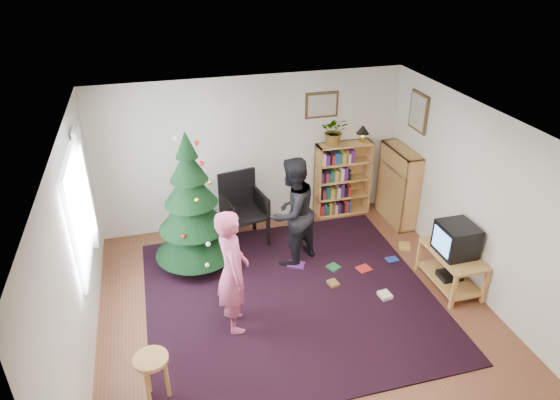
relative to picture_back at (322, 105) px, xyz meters
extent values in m
plane|color=brown|center=(-1.15, -2.48, -1.95)|extent=(5.00, 5.00, 0.00)
plane|color=white|center=(-1.15, -2.48, 0.55)|extent=(5.00, 5.00, 0.00)
cube|color=silver|center=(-1.15, 0.02, -0.70)|extent=(5.00, 0.02, 2.50)
cube|color=silver|center=(-1.15, -4.97, -0.70)|extent=(5.00, 0.02, 2.50)
cube|color=silver|center=(-3.65, -2.48, -0.70)|extent=(0.02, 5.00, 2.50)
cube|color=silver|center=(1.35, -2.48, -0.70)|extent=(0.02, 5.00, 2.50)
cube|color=black|center=(-1.15, -2.17, -1.94)|extent=(3.80, 3.60, 0.02)
cube|color=silver|center=(-3.62, -1.88, -0.45)|extent=(0.04, 1.20, 1.40)
cube|color=white|center=(-3.58, -1.18, -0.45)|extent=(0.06, 0.35, 1.60)
cube|color=#4C3319|center=(0.00, 0.00, 0.00)|extent=(0.55, 0.03, 0.42)
cube|color=beige|center=(0.00, 0.00, 0.00)|extent=(0.47, 0.01, 0.34)
cube|color=#4C3319|center=(1.33, -0.73, 0.00)|extent=(0.03, 0.50, 0.60)
cube|color=beige|center=(1.33, -0.73, 0.00)|extent=(0.01, 0.42, 0.52)
cylinder|color=#3F2816|center=(-2.27, -1.08, -1.84)|extent=(0.11, 0.11, 0.23)
cone|color=black|center=(-2.27, -1.08, -1.40)|extent=(1.17, 1.17, 0.66)
cone|color=black|center=(-2.27, -1.08, -1.00)|extent=(0.98, 0.98, 0.58)
cone|color=black|center=(-2.27, -1.08, -0.64)|extent=(0.75, 0.75, 0.52)
cone|color=black|center=(-2.27, -1.08, -0.32)|extent=(0.53, 0.53, 0.45)
cone|color=black|center=(-2.27, -1.08, -0.02)|extent=(0.30, 0.30, 0.38)
cube|color=#C48746|center=(0.39, -0.14, -1.30)|extent=(0.95, 0.30, 1.30)
cube|color=#C48746|center=(0.39, -0.14, -0.66)|extent=(0.95, 0.30, 0.03)
cube|color=#C48746|center=(1.19, -0.62, -1.30)|extent=(0.30, 0.95, 1.30)
cube|color=#C48746|center=(1.19, -0.62, -0.66)|extent=(0.30, 0.95, 0.03)
cube|color=#C48746|center=(1.07, -2.51, -1.42)|extent=(0.53, 0.95, 0.04)
cube|color=#C48746|center=(0.84, -2.95, -1.69)|extent=(0.05, 0.05, 0.51)
cube|color=#C48746|center=(1.30, -2.95, -1.69)|extent=(0.05, 0.05, 0.51)
cube|color=#C48746|center=(0.84, -2.06, -1.69)|extent=(0.05, 0.05, 0.51)
cube|color=#C48746|center=(1.30, -2.06, -1.69)|extent=(0.05, 0.05, 0.51)
cube|color=#C48746|center=(1.07, -2.51, -1.83)|extent=(0.49, 0.91, 0.03)
cube|color=black|center=(1.07, -2.51, -1.77)|extent=(0.30, 0.25, 0.08)
cube|color=black|center=(1.07, -2.51, -1.18)|extent=(0.45, 0.49, 0.43)
cube|color=#5D9FFF|center=(0.84, -2.51, -1.18)|extent=(0.01, 0.39, 0.31)
cube|color=black|center=(-1.44, -0.63, -1.45)|extent=(0.72, 0.72, 0.05)
cube|color=black|center=(-1.44, -0.35, -1.13)|extent=(0.61, 0.16, 0.62)
cube|color=black|center=(-1.72, -0.91, -1.70)|extent=(0.06, 0.06, 0.50)
cube|color=black|center=(-1.16, -0.91, -1.70)|extent=(0.06, 0.06, 0.50)
cube|color=black|center=(-1.72, -0.36, -1.70)|extent=(0.06, 0.06, 0.50)
cube|color=black|center=(-1.16, -0.36, -1.70)|extent=(0.06, 0.06, 0.50)
cylinder|color=#C48746|center=(-2.98, -3.43, -1.37)|extent=(0.36, 0.36, 0.04)
cylinder|color=#C48746|center=(-2.85, -3.43, -1.67)|extent=(0.04, 0.04, 0.56)
cylinder|color=#C48746|center=(-3.05, -3.32, -1.67)|extent=(0.04, 0.04, 0.56)
cylinder|color=#C48746|center=(-3.05, -3.54, -1.67)|extent=(0.04, 0.04, 0.56)
imported|color=#B8496D|center=(-1.96, -2.51, -1.13)|extent=(0.40, 0.60, 1.64)
imported|color=black|center=(-0.88, -1.34, -1.12)|extent=(1.02, 0.97, 1.67)
imported|color=gray|center=(0.19, -0.14, -0.41)|extent=(0.53, 0.49, 0.48)
cylinder|color=#A57F33|center=(0.69, -0.14, -0.60)|extent=(0.09, 0.09, 0.09)
sphere|color=#FFD88C|center=(0.69, -0.14, -0.50)|extent=(0.09, 0.09, 0.09)
cone|color=black|center=(0.69, -0.14, -0.43)|extent=(0.22, 0.22, 0.15)
cube|color=#A51E19|center=(0.07, -1.87, -1.91)|extent=(0.20, 0.20, 0.08)
cube|color=navy|center=(0.58, -1.77, -1.91)|extent=(0.20, 0.20, 0.08)
cube|color=#1E592D|center=(-0.34, -1.72, -1.91)|extent=(0.20, 0.20, 0.08)
cube|color=gold|center=(0.94, -1.48, -1.91)|extent=(0.20, 0.20, 0.08)
cube|color=brown|center=(-0.49, -2.09, -1.91)|extent=(0.20, 0.20, 0.08)
cube|color=beige|center=(0.09, -2.53, -1.91)|extent=(0.20, 0.20, 0.08)
cube|color=#4C1959|center=(-0.86, -1.51, -1.91)|extent=(0.20, 0.20, 0.08)
camera|label=1|loc=(-2.69, -7.32, 2.41)|focal=32.00mm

